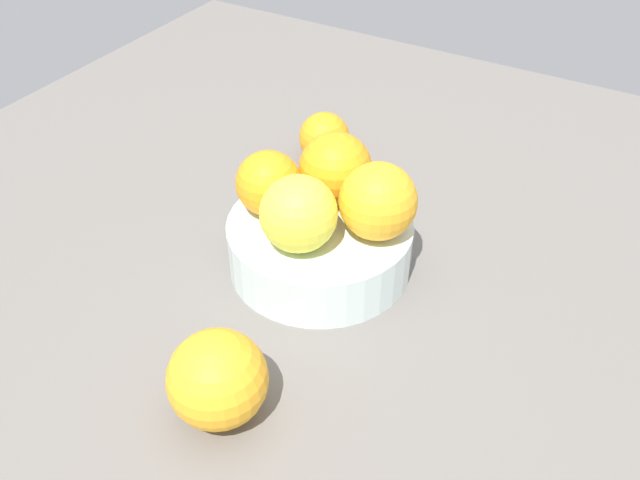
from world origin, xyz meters
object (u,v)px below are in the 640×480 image
(orange_in_bowl_0, at_px, (296,213))
(orange_loose_1, at_px, (218,379))
(fruit_bowl, at_px, (320,245))
(orange_loose_0, at_px, (324,138))
(orange_in_bowl_3, at_px, (268,183))
(orange_in_bowl_1, at_px, (335,169))
(orange_in_bowl_2, at_px, (378,201))

(orange_in_bowl_0, xyz_separation_m, orange_loose_1, (-0.16, -0.03, -0.05))
(fruit_bowl, xyz_separation_m, orange_in_bowl_0, (-0.04, 0.00, 0.06))
(orange_loose_0, distance_m, orange_loose_1, 0.39)
(orange_in_bowl_3, bearing_deg, orange_loose_0, 13.01)
(orange_in_bowl_1, height_order, orange_loose_0, orange_in_bowl_1)
(orange_in_bowl_1, height_order, orange_in_bowl_3, orange_in_bowl_1)
(orange_in_bowl_2, bearing_deg, orange_in_bowl_1, 64.66)
(orange_in_bowl_0, xyz_separation_m, orange_in_bowl_1, (0.08, 0.00, 0.00))
(orange_loose_0, bearing_deg, orange_in_bowl_0, -156.47)
(orange_in_bowl_0, bearing_deg, orange_in_bowl_3, 58.08)
(fruit_bowl, bearing_deg, orange_in_bowl_2, -75.85)
(orange_in_bowl_2, height_order, orange_in_bowl_3, orange_in_bowl_2)
(fruit_bowl, height_order, orange_loose_0, orange_loose_0)
(orange_loose_0, relative_size, orange_loose_1, 0.77)
(fruit_bowl, height_order, orange_loose_1, orange_loose_1)
(orange_in_bowl_0, height_order, orange_loose_1, orange_in_bowl_0)
(fruit_bowl, distance_m, orange_in_bowl_3, 0.08)
(fruit_bowl, bearing_deg, orange_in_bowl_0, 176.04)
(fruit_bowl, distance_m, orange_in_bowl_1, 0.08)
(fruit_bowl, relative_size, orange_loose_0, 2.96)
(fruit_bowl, bearing_deg, orange_in_bowl_1, 9.49)
(orange_loose_1, bearing_deg, fruit_bowl, 6.56)
(orange_in_bowl_1, distance_m, orange_loose_1, 0.25)
(orange_in_bowl_3, bearing_deg, orange_in_bowl_2, -79.27)
(orange_in_bowl_0, relative_size, orange_loose_0, 1.17)
(fruit_bowl, bearing_deg, orange_loose_0, 28.67)
(orange_in_bowl_0, relative_size, orange_loose_1, 0.90)
(orange_in_bowl_3, relative_size, orange_loose_0, 1.04)
(fruit_bowl, xyz_separation_m, orange_loose_0, (0.18, 0.10, 0.01))
(orange_in_bowl_3, distance_m, orange_loose_0, 0.20)
(orange_in_bowl_1, distance_m, orange_in_bowl_3, 0.07)
(orange_in_bowl_1, xyz_separation_m, orange_loose_0, (0.13, 0.09, -0.06))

